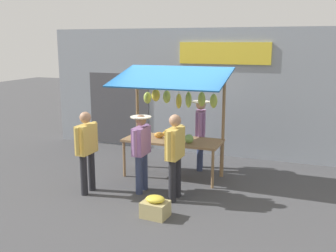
{
  "coord_description": "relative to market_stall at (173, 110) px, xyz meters",
  "views": [
    {
      "loc": [
        -2.96,
        8.06,
        3.04
      ],
      "look_at": [
        0.0,
        0.3,
        1.25
      ],
      "focal_mm": 41.88,
      "sensor_mm": 36.0,
      "label": 1
    }
  ],
  "objects": [
    {
      "name": "ground_plane",
      "position": [
        -0.0,
        0.05,
        -1.56
      ],
      "size": [
        40.0,
        40.0,
        0.0
      ],
      "primitive_type": "plane",
      "color": "#424244"
    },
    {
      "name": "street_backdrop",
      "position": [
        0.04,
        -2.14,
        0.14
      ],
      "size": [
        9.0,
        0.3,
        3.4
      ],
      "color": "#8C939E",
      "rests_on": "ground"
    },
    {
      "name": "market_stall",
      "position": [
        0.0,
        0.0,
        0.0
      ],
      "size": [
        2.5,
        1.46,
        2.5
      ],
      "color": "olive",
      "rests_on": "ground"
    },
    {
      "name": "vendor_with_sunhat",
      "position": [
        -0.44,
        -0.7,
        -0.54
      ],
      "size": [
        0.44,
        0.7,
        1.7
      ],
      "rotation": [
        0.0,
        0.0,
        1.81
      ],
      "color": "navy",
      "rests_on": "ground"
    },
    {
      "name": "shopper_with_ponytail",
      "position": [
        0.27,
        1.15,
        -0.6
      ],
      "size": [
        0.42,
        0.69,
        1.62
      ],
      "rotation": [
        0.0,
        0.0,
        -1.57
      ],
      "color": "navy",
      "rests_on": "ground"
    },
    {
      "name": "shopper_in_grey_tee",
      "position": [
        1.28,
        1.59,
        -0.57
      ],
      "size": [
        0.23,
        0.71,
        1.69
      ],
      "rotation": [
        0.0,
        0.0,
        -1.6
      ],
      "color": "#232328",
      "rests_on": "ground"
    },
    {
      "name": "shopper_with_shopping_bag",
      "position": [
        -0.51,
        1.3,
        -0.56
      ],
      "size": [
        0.24,
        0.72,
        1.7
      ],
      "rotation": [
        0.0,
        0.0,
        -1.61
      ],
      "color": "#232328",
      "rests_on": "ground"
    },
    {
      "name": "produce_crate_near",
      "position": [
        -0.45,
        2.16,
        -1.38
      ],
      "size": [
        0.48,
        0.41,
        0.39
      ],
      "color": "tan",
      "rests_on": "ground"
    }
  ]
}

